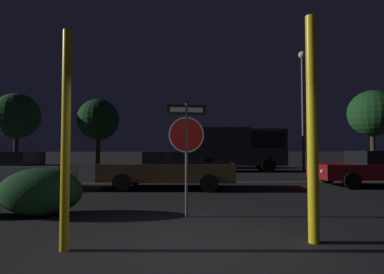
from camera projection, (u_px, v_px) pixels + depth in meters
The scene contains 14 objects.
ground_plane at pixel (193, 251), 4.20m from camera, with size 260.00×260.00×0.00m, color black.
road_center_stripe at pixel (181, 182), 12.63m from camera, with size 36.13×0.12×0.01m, color gold.
stop_sign at pixel (186, 136), 6.36m from camera, with size 0.85×0.14×2.41m.
yellow_pole_left at pixel (66, 139), 4.27m from camera, with size 0.13×0.13×3.15m, color yellow.
yellow_pole_right at pixel (312, 128), 4.63m from camera, with size 0.17×0.17×3.52m, color yellow.
hedge_bush_1 at pixel (41, 192), 6.43m from camera, with size 1.75×1.17×1.02m, color #1E4C23.
passing_car_1 at pixel (16, 170), 10.77m from camera, with size 4.04×2.12×1.32m.
passing_car_2 at pixel (169, 169), 10.79m from camera, with size 4.90×2.37×1.32m.
passing_car_3 at pixel (376, 168), 11.42m from camera, with size 4.68×2.15×1.35m.
delivery_truck at pixel (238, 146), 18.85m from camera, with size 6.08×2.54×2.72m.
street_lamp at pixel (303, 94), 18.78m from camera, with size 0.46×0.46×7.58m.
tree_0 at pixel (98, 120), 22.41m from camera, with size 3.08×3.08×5.15m.
tree_1 at pixel (17, 116), 22.10m from camera, with size 3.33×3.33×5.51m.
tree_2 at pixel (372, 113), 22.14m from camera, with size 3.40×3.40×5.75m.
Camera 1 is at (-0.25, -4.25, 1.44)m, focal length 28.00 mm.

